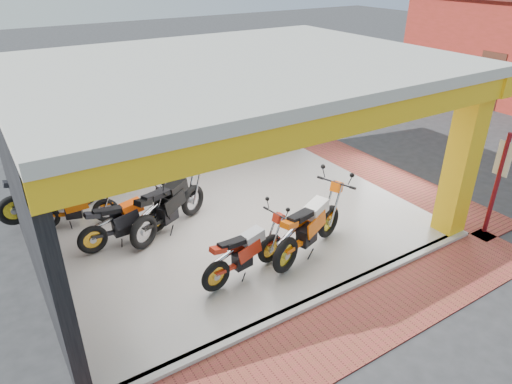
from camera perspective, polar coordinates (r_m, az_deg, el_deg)
ground at (r=9.05m, az=4.21°, el=-9.72°), size 80.00×80.00×0.00m
showroom_floor at (r=10.40m, az=-2.31°, el=-3.91°), size 8.00×6.00×0.10m
showroom_ceiling at (r=9.09m, az=-2.74°, el=15.61°), size 8.40×6.40×0.20m
back_wall at (r=12.26m, az=-9.92°, el=9.39°), size 8.20×0.20×3.50m
left_wall at (r=8.56m, az=-26.93°, el=-1.39°), size 0.20×6.20×3.50m
corner_column at (r=10.25m, az=24.37°, el=3.70°), size 0.50×0.50×3.50m
header_beam_front at (r=6.81m, az=10.19°, el=8.60°), size 8.40×0.30×0.40m
header_beam_right at (r=11.62m, az=15.32°, el=15.79°), size 0.30×6.40×0.40m
floor_kerb at (r=8.41m, az=8.44°, el=-12.90°), size 8.00×0.20×0.10m
paver_front at (r=8.02m, az=12.15°, el=-16.00°), size 9.00×1.40×0.03m
paver_right at (r=13.19m, az=15.98°, el=1.92°), size 1.40×7.00×0.03m
signpost at (r=10.81m, az=27.98°, el=1.29°), size 0.09×0.33×2.33m
moto_hero at (r=9.56m, az=9.16°, el=-1.86°), size 2.56×1.62×1.47m
moto_row_a at (r=8.72m, az=1.80°, el=-5.49°), size 2.10×1.04×1.23m
moto_row_b at (r=10.36m, az=-8.06°, el=0.68°), size 2.58×1.88×1.49m
moto_row_c at (r=9.87m, az=-12.75°, el=-1.96°), size 2.07×0.85×1.25m
moto_row_d at (r=10.59m, az=-18.48°, el=-0.87°), size 2.05×1.27×1.17m
moto_row_e at (r=11.42m, az=-20.96°, el=1.56°), size 2.41×1.01×1.45m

